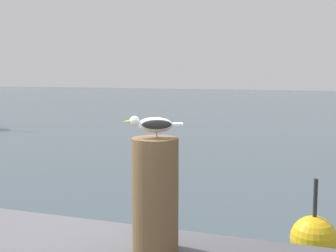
# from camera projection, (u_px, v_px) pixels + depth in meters

# --- Properties ---
(mooring_post) EXTENTS (0.31, 0.31, 0.76)m
(mooring_post) POSITION_uv_depth(u_px,v_px,m) (155.00, 195.00, 3.04)
(mooring_post) COLOR brown
(mooring_post) RESTS_ON harbor_quay
(seagull) EXTENTS (0.38, 0.21, 0.14)m
(seagull) POSITION_uv_depth(u_px,v_px,m) (154.00, 124.00, 2.98)
(seagull) COLOR tan
(seagull) RESTS_ON mooring_post
(channel_buoy) EXTENTS (0.56, 0.56, 1.33)m
(channel_buoy) POSITION_uv_depth(u_px,v_px,m) (313.00, 248.00, 5.54)
(channel_buoy) COLOR yellow
(channel_buoy) RESTS_ON ground_plane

